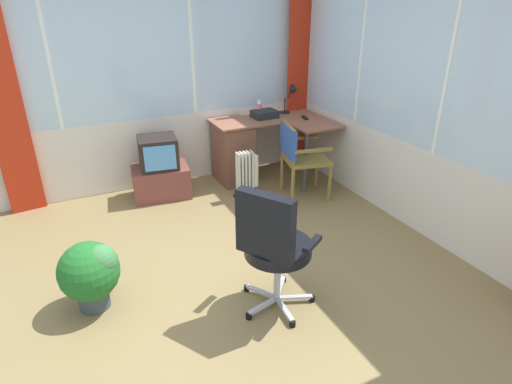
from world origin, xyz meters
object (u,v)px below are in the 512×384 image
object	(u,v)px
potted_plant	(91,272)
tv_remote	(305,118)
paper_tray	(265,114)
space_heater	(247,175)
office_chair	(273,242)
spray_bottle	(259,108)
wooden_armchair	(297,151)
desk	(240,148)
tv_on_stand	(160,171)
desk_lamp	(292,95)

from	to	relation	value
potted_plant	tv_remote	bearing A→B (deg)	28.74
paper_tray	tv_remote	bearing A→B (deg)	-31.04
space_heater	office_chair	bearing A→B (deg)	-109.38
space_heater	potted_plant	distance (m)	2.23
tv_remote	spray_bottle	size ratio (longest dim) A/B	0.69
paper_tray	office_chair	xyz separation A→B (m)	(-1.15, -2.40, -0.21)
paper_tray	wooden_armchair	xyz separation A→B (m)	(0.03, -0.75, -0.25)
desk	space_heater	xyz separation A→B (m)	(-0.14, -0.52, -0.13)
office_chair	space_heater	world-z (taller)	office_chair
tv_on_stand	wooden_armchair	bearing A→B (deg)	-25.99
tv_remote	spray_bottle	world-z (taller)	spray_bottle
wooden_armchair	tv_on_stand	bearing A→B (deg)	154.01
desk	potted_plant	world-z (taller)	desk
tv_remote	spray_bottle	bearing A→B (deg)	153.21
tv_remote	office_chair	bearing A→B (deg)	-113.85
desk	potted_plant	xyz separation A→B (m)	(-1.99, -1.76, -0.10)
desk_lamp	office_chair	xyz separation A→B (m)	(-1.57, -2.44, -0.41)
office_chair	space_heater	distance (m)	1.98
desk	desk_lamp	distance (m)	0.97
desk	spray_bottle	world-z (taller)	spray_bottle
spray_bottle	desk_lamp	bearing A→B (deg)	-9.52
office_chair	space_heater	size ratio (longest dim) A/B	1.79
spray_bottle	office_chair	bearing A→B (deg)	-114.22
desk	space_heater	distance (m)	0.56
tv_remote	paper_tray	distance (m)	0.51
spray_bottle	space_heater	world-z (taller)	spray_bottle
desk_lamp	paper_tray	distance (m)	0.46
tv_on_stand	paper_tray	bearing A→B (deg)	2.69
desk_lamp	spray_bottle	bearing A→B (deg)	170.48
paper_tray	potted_plant	xyz separation A→B (m)	(-2.35, -1.79, -0.49)
office_chair	potted_plant	distance (m)	1.38
potted_plant	paper_tray	bearing A→B (deg)	37.22
tv_remote	office_chair	distance (m)	2.67
wooden_armchair	tv_on_stand	distance (m)	1.59
wooden_armchair	tv_on_stand	world-z (taller)	wooden_armchair
desk_lamp	wooden_armchair	xyz separation A→B (m)	(-0.39, -0.79, -0.44)
wooden_armchair	paper_tray	bearing A→B (deg)	92.00
office_chair	tv_on_stand	bearing A→B (deg)	95.82
wooden_armchair	spray_bottle	bearing A→B (deg)	93.10
desk	office_chair	bearing A→B (deg)	-108.47
desk	tv_on_stand	world-z (taller)	desk
paper_tray	office_chair	bearing A→B (deg)	-115.61
desk	wooden_armchair	bearing A→B (deg)	-62.14
potted_plant	wooden_armchair	bearing A→B (deg)	23.45
potted_plant	desk	bearing A→B (deg)	41.41
tv_on_stand	tv_remote	bearing A→B (deg)	-6.11
desk	spray_bottle	size ratio (longest dim) A/B	6.34
wooden_armchair	tv_remote	bearing A→B (deg)	50.66
desk	space_heater	bearing A→B (deg)	-105.17
desk	potted_plant	distance (m)	2.66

